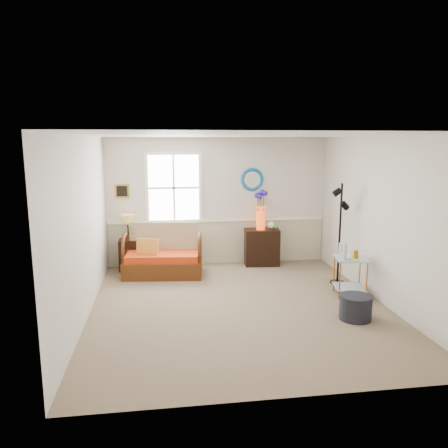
{
  "coord_description": "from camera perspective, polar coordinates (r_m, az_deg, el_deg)",
  "views": [
    {
      "loc": [
        -1.14,
        -6.31,
        2.5
      ],
      "look_at": [
        -0.18,
        0.37,
        1.23
      ],
      "focal_mm": 35.0,
      "sensor_mm": 36.0,
      "label": 1
    }
  ],
  "objects": [
    {
      "name": "throw_pillow",
      "position": [
        8.32,
        -9.95,
        -3.31
      ],
      "size": [
        0.42,
        0.24,
        0.41
      ],
      "primitive_type": null,
      "rotation": [
        0.0,
        0.0,
        -0.35
      ],
      "color": "#C35804",
      "rests_on": "loveseat"
    },
    {
      "name": "loveseat",
      "position": [
        8.36,
        -7.99,
        -3.47
      ],
      "size": [
        1.54,
        0.98,
        0.95
      ],
      "primitive_type": null,
      "rotation": [
        0.0,
        0.0,
        -0.11
      ],
      "color": "#5D3013",
      "rests_on": "floor"
    },
    {
      "name": "window",
      "position": [
        8.82,
        -6.57,
        4.72
      ],
      "size": [
        1.14,
        0.06,
        1.44
      ],
      "primitive_type": null,
      "color": "white",
      "rests_on": "walls"
    },
    {
      "name": "floor",
      "position": [
        6.88,
        1.98,
        -10.68
      ],
      "size": [
        4.5,
        5.0,
        0.01
      ],
      "primitive_type": "cube",
      "color": "brown",
      "rests_on": "ground"
    },
    {
      "name": "tabletop_items",
      "position": [
        7.4,
        16.06,
        -3.42
      ],
      "size": [
        0.39,
        0.39,
        0.23
      ],
      "primitive_type": null,
      "rotation": [
        0.0,
        0.0,
        -0.04
      ],
      "color": "silver",
      "rests_on": "side_table"
    },
    {
      "name": "ceiling",
      "position": [
        6.41,
        2.13,
        11.53
      ],
      "size": [
        4.5,
        5.0,
        0.01
      ],
      "primitive_type": "cube",
      "color": "white",
      "rests_on": "walls"
    },
    {
      "name": "mirror",
      "position": [
        9.01,
        3.69,
        5.84
      ],
      "size": [
        0.47,
        0.07,
        0.47
      ],
      "primitive_type": "torus",
      "rotation": [
        1.57,
        0.0,
        0.0
      ],
      "color": "#127DBD",
      "rests_on": "walls"
    },
    {
      "name": "side_table",
      "position": [
        7.52,
        16.14,
        -6.63
      ],
      "size": [
        0.59,
        0.59,
        0.64
      ],
      "primitive_type": null,
      "rotation": [
        0.0,
        0.0,
        -0.18
      ],
      "color": "#B96F24",
      "rests_on": "floor"
    },
    {
      "name": "chair_rail",
      "position": [
        8.99,
        -0.74,
        0.51
      ],
      "size": [
        4.46,
        0.04,
        0.06
      ],
      "primitive_type": "cube",
      "color": "white",
      "rests_on": "walls"
    },
    {
      "name": "picture",
      "position": [
        8.87,
        -13.18,
        4.21
      ],
      "size": [
        0.28,
        0.03,
        0.28
      ],
      "primitive_type": "cube",
      "color": "#AC892B",
      "rests_on": "walls"
    },
    {
      "name": "potted_plant",
      "position": [
        8.76,
        -11.6,
        -1.11
      ],
      "size": [
        0.33,
        0.36,
        0.27
      ],
      "primitive_type": "imported",
      "rotation": [
        0.0,
        0.0,
        0.06
      ],
      "color": "#458330",
      "rests_on": "lamp_stand"
    },
    {
      "name": "floor_lamp",
      "position": [
        7.97,
        14.87,
        -1.29
      ],
      "size": [
        0.28,
        0.28,
        1.8
      ],
      "primitive_type": null,
      "rotation": [
        0.0,
        0.0,
        -0.09
      ],
      "color": "black",
      "rests_on": "floor"
    },
    {
      "name": "cabinet",
      "position": [
        9.05,
        4.94,
        -2.99
      ],
      "size": [
        0.73,
        0.5,
        0.75
      ],
      "primitive_type": null,
      "rotation": [
        0.0,
        0.0,
        -0.08
      ],
      "color": "black",
      "rests_on": "floor"
    },
    {
      "name": "flower_vase",
      "position": [
        8.86,
        4.84,
        1.79
      ],
      "size": [
        0.27,
        0.27,
        0.79
      ],
      "primitive_type": null,
      "rotation": [
        0.0,
        0.0,
        0.16
      ],
      "color": "#F44910",
      "rests_on": "cabinet"
    },
    {
      "name": "lamp_stand",
      "position": [
        8.85,
        -12.39,
        -3.95
      ],
      "size": [
        0.35,
        0.35,
        0.62
      ],
      "primitive_type": null,
      "rotation": [
        0.0,
        0.0,
        -0.0
      ],
      "color": "black",
      "rests_on": "floor"
    },
    {
      "name": "walls",
      "position": [
        6.52,
        2.05,
        0.03
      ],
      "size": [
        4.51,
        5.01,
        2.6
      ],
      "color": "beige",
      "rests_on": "floor"
    },
    {
      "name": "table_lamp",
      "position": [
        8.74,
        -12.44,
        -0.39
      ],
      "size": [
        0.35,
        0.35,
        0.5
      ],
      "primitive_type": null,
      "rotation": [
        0.0,
        0.0,
        0.34
      ],
      "color": "#B38631",
      "rests_on": "lamp_stand"
    },
    {
      "name": "ottoman",
      "position": [
        6.62,
        16.8,
        -10.38
      ],
      "size": [
        0.51,
        0.51,
        0.35
      ],
      "primitive_type": "cylinder",
      "rotation": [
        0.0,
        0.0,
        -0.12
      ],
      "color": "black",
      "rests_on": "floor"
    },
    {
      "name": "wainscot",
      "position": [
        9.09,
        -0.74,
        -2.39
      ],
      "size": [
        4.46,
        0.02,
        0.9
      ],
      "primitive_type": "cube",
      "color": "tan",
      "rests_on": "walls"
    }
  ]
}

